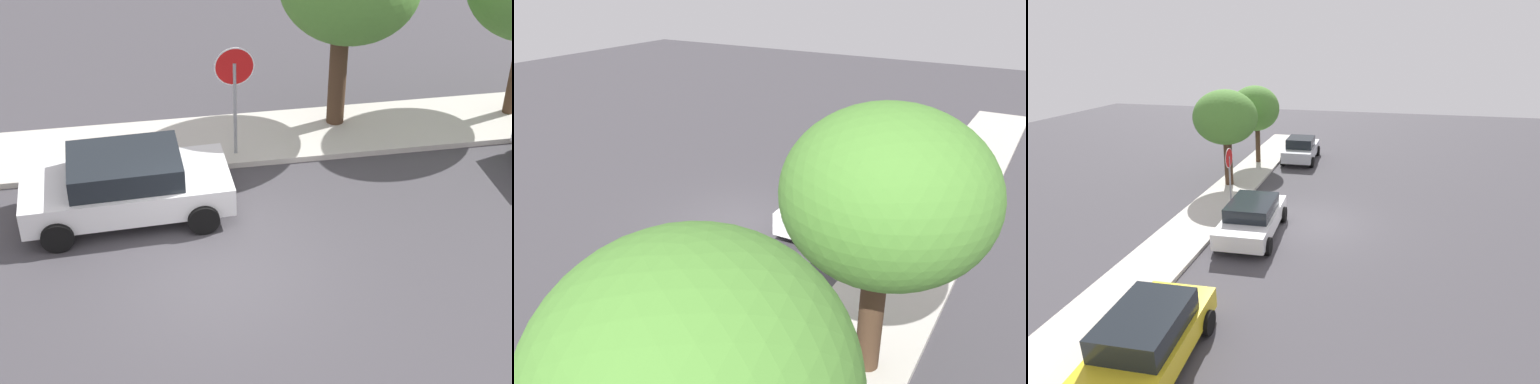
% 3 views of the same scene
% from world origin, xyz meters
% --- Properties ---
extents(ground_plane, '(60.00, 60.00, 0.00)m').
position_xyz_m(ground_plane, '(0.00, 0.00, 0.00)').
color(ground_plane, '#423F44').
extents(sidewalk_curb, '(32.00, 2.28, 0.14)m').
position_xyz_m(sidewalk_curb, '(0.00, 4.62, 0.07)').
color(sidewalk_curb, beige).
rests_on(sidewalk_curb, ground_plane).
extents(stop_sign, '(0.88, 0.08, 2.74)m').
position_xyz_m(stop_sign, '(0.93, 3.93, 1.91)').
color(stop_sign, gray).
rests_on(stop_sign, ground_plane).
extents(parked_car_white, '(4.26, 2.22, 1.41)m').
position_xyz_m(parked_car_white, '(-1.57, 2.12, 0.74)').
color(parked_car_white, white).
rests_on(parked_car_white, ground_plane).
extents(parked_car_silver, '(4.16, 2.07, 1.53)m').
position_xyz_m(parked_car_silver, '(9.26, 2.30, 0.76)').
color(parked_car_silver, silver).
rests_on(parked_car_silver, ground_plane).
extents(parked_car_yellow, '(4.60, 2.19, 1.47)m').
position_xyz_m(parked_car_yellow, '(-8.76, 2.36, 0.75)').
color(parked_car_yellow, yellow).
rests_on(parked_car_yellow, ground_plane).
extents(street_tree_near_corner, '(2.89, 2.89, 4.73)m').
position_xyz_m(street_tree_near_corner, '(7.90, 4.85, 3.39)').
color(street_tree_near_corner, '#422D1E').
rests_on(street_tree_near_corner, ground_plane).
extents(street_tree_mid_block, '(3.22, 3.22, 4.92)m').
position_xyz_m(street_tree_mid_block, '(3.71, 5.10, 3.53)').
color(street_tree_mid_block, '#422D1E').
rests_on(street_tree_mid_block, ground_plane).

